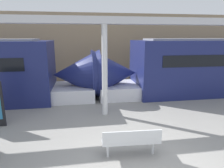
# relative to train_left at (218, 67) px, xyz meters

# --- Properties ---
(ground_plane) EXTENTS (60.00, 60.00, 0.00)m
(ground_plane) POSITION_rel_train_left_xyz_m (-6.64, -6.41, -1.51)
(ground_plane) COLOR gray
(station_wall) EXTENTS (56.00, 0.20, 5.00)m
(station_wall) POSITION_rel_train_left_xyz_m (-6.64, 4.49, 0.99)
(station_wall) COLOR #9E8460
(station_wall) RESTS_ON ground_plane
(train_left) EXTENTS (15.04, 2.93, 3.20)m
(train_left) POSITION_rel_train_left_xyz_m (0.00, 0.00, 0.00)
(train_left) COLOR navy
(train_left) RESTS_ON ground_plane
(bench_near) EXTENTS (1.65, 0.52, 0.85)m
(bench_near) POSITION_rel_train_left_xyz_m (-6.89, -5.94, -0.99)
(bench_near) COLOR silver
(bench_near) RESTS_ON ground_plane
(support_column_near) EXTENTS (0.24, 0.24, 3.79)m
(support_column_near) POSITION_rel_train_left_xyz_m (-7.21, -2.64, 0.38)
(support_column_near) COLOR silver
(support_column_near) RESTS_ON ground_plane
(canopy_beam) EXTENTS (28.00, 0.60, 0.28)m
(canopy_beam) POSITION_rel_train_left_xyz_m (-7.21, -2.64, 2.42)
(canopy_beam) COLOR #B7B7BC
(canopy_beam) RESTS_ON support_column_near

